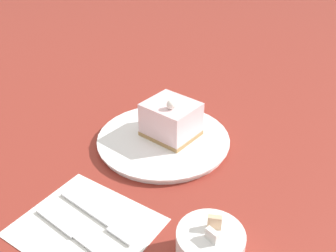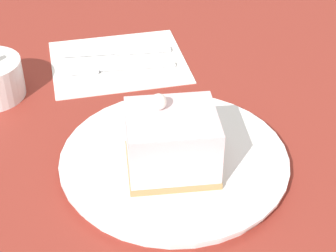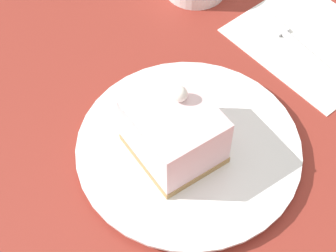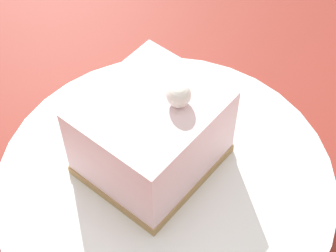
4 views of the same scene
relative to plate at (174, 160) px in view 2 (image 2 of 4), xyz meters
The scene contains 6 objects.
ground_plane 0.04m from the plate, 68.91° to the right, with size 4.00×4.00×0.00m, color maroon.
plate is the anchor object (origin of this frame).
cake_slice 0.05m from the plate, 150.08° to the left, with size 0.12×0.13×0.10m.
napkin 0.27m from the plate, ahead, with size 0.21×0.24×0.00m.
fork 0.25m from the plate, ahead, with size 0.05×0.17×0.00m.
knife 0.29m from the plate, ahead, with size 0.05×0.18×0.00m.
Camera 2 is at (-0.52, 0.23, 0.46)m, focal length 60.00 mm.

